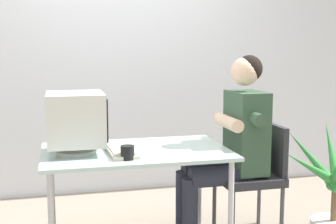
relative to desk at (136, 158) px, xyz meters
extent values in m
cube|color=silver|center=(0.30, 1.40, 0.85)|extent=(8.00, 0.10, 3.00)
cylinder|color=#B7B7BC|center=(0.56, -0.33, -0.31)|extent=(0.04, 0.04, 0.69)
cylinder|color=#B7B7BC|center=(-0.56, 0.33, -0.31)|extent=(0.04, 0.04, 0.69)
cylinder|color=#B7B7BC|center=(0.56, 0.33, -0.31)|extent=(0.04, 0.04, 0.69)
cube|color=silver|center=(0.00, 0.00, 0.05)|extent=(1.24, 0.77, 0.02)
cylinder|color=silver|center=(-0.39, 0.01, 0.07)|extent=(0.26, 0.26, 0.02)
cylinder|color=silver|center=(-0.39, 0.01, 0.10)|extent=(0.06, 0.06, 0.04)
cube|color=silver|center=(-0.39, 0.01, 0.29)|extent=(0.36, 0.39, 0.33)
cube|color=black|center=(-0.21, 0.01, 0.29)|extent=(0.01, 0.33, 0.27)
cube|color=beige|center=(-0.11, -0.04, 0.07)|extent=(0.18, 0.48, 0.02)
cube|color=beige|center=(-0.11, -0.04, 0.09)|extent=(0.16, 0.44, 0.01)
cylinder|color=#4C4C51|center=(0.65, -0.14, -0.44)|extent=(0.03, 0.03, 0.42)
cylinder|color=#4C4C51|center=(1.03, -0.14, -0.44)|extent=(0.03, 0.03, 0.42)
cylinder|color=#4C4C51|center=(0.65, 0.24, -0.44)|extent=(0.03, 0.03, 0.42)
cylinder|color=#4C4C51|center=(1.03, 0.24, -0.44)|extent=(0.03, 0.03, 0.42)
cube|color=#2D2D33|center=(0.84, 0.05, -0.20)|extent=(0.43, 0.43, 0.06)
cube|color=#2D2D33|center=(1.04, 0.05, 0.01)|extent=(0.04, 0.39, 0.36)
cube|color=#334C38|center=(0.82, 0.05, 0.14)|extent=(0.22, 0.37, 0.59)
sphere|color=beige|center=(0.80, 0.05, 0.57)|extent=(0.20, 0.20, 0.20)
sphere|color=black|center=(0.83, 0.05, 0.59)|extent=(0.19, 0.19, 0.19)
cylinder|color=#262838|center=(0.59, -0.04, -0.15)|extent=(0.45, 0.14, 0.14)
cylinder|color=#262838|center=(0.59, 0.14, -0.15)|extent=(0.45, 0.14, 0.14)
cylinder|color=#262838|center=(0.37, -0.04, -0.40)|extent=(0.11, 0.11, 0.50)
cylinder|color=#262838|center=(0.37, 0.14, -0.40)|extent=(0.11, 0.11, 0.50)
cylinder|color=#334C38|center=(0.80, -0.17, 0.26)|extent=(0.09, 0.14, 0.09)
cylinder|color=#334C38|center=(0.80, 0.26, 0.26)|extent=(0.09, 0.14, 0.09)
cylinder|color=beige|center=(0.68, 0.05, 0.21)|extent=(0.09, 0.37, 0.09)
cylinder|color=brown|center=(1.29, -0.36, -0.28)|extent=(0.04, 0.04, 0.27)
cone|color=#2D7B36|center=(1.35, -0.22, 0.00)|extent=(0.22, 0.43, 0.46)
cone|color=#2D7B36|center=(1.21, -0.19, -0.03)|extent=(0.23, 0.48, 0.40)
cone|color=#2D7B36|center=(1.10, -0.40, -0.04)|extent=(0.52, 0.19, 0.34)
cylinder|color=black|center=(-0.09, -0.25, 0.10)|extent=(0.09, 0.09, 0.09)
torus|color=black|center=(-0.09, -0.20, 0.10)|extent=(0.06, 0.01, 0.06)
camera|label=1|loc=(-0.50, -2.94, 0.75)|focal=48.36mm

